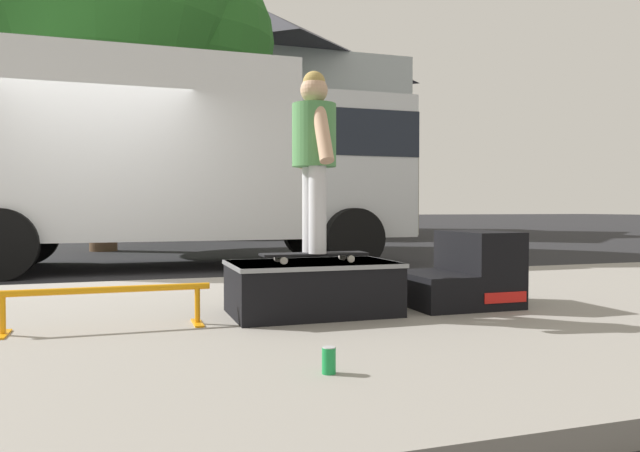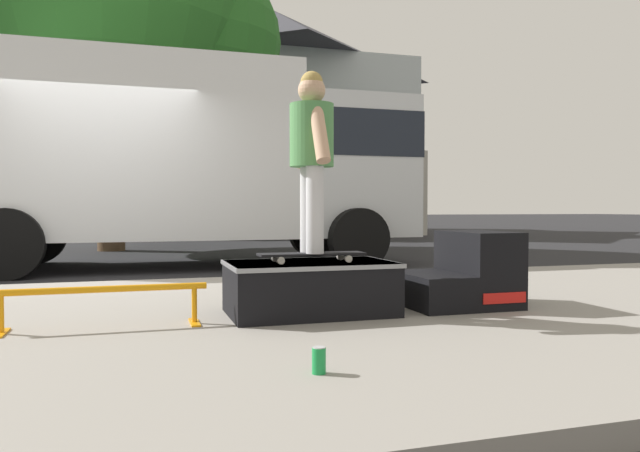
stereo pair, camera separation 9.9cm
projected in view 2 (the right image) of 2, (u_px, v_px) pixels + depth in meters
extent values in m
plane|color=black|center=(96.00, 287.00, 6.80)|extent=(140.00, 140.00, 0.00)
cube|color=gray|center=(67.00, 335.00, 3.93)|extent=(50.00, 5.00, 0.12)
cube|color=black|center=(310.00, 288.00, 4.38)|extent=(1.18, 0.73, 0.38)
cube|color=gray|center=(310.00, 264.00, 4.37)|extent=(1.20, 0.75, 0.03)
cube|color=black|center=(432.00, 290.00, 4.67)|extent=(0.42, 0.72, 0.27)
cube|color=black|center=(478.00, 268.00, 4.78)|extent=(0.42, 0.72, 0.59)
cube|color=red|center=(505.00, 298.00, 4.44)|extent=(0.37, 0.01, 0.08)
cylinder|color=orange|center=(102.00, 289.00, 3.84)|extent=(1.33, 0.04, 0.04)
cylinder|color=orange|center=(1.00, 314.00, 3.67)|extent=(0.04, 0.04, 0.25)
cube|color=orange|center=(1.00, 333.00, 3.67)|extent=(0.06, 0.28, 0.01)
cylinder|color=orange|center=(194.00, 305.00, 4.01)|extent=(0.04, 0.04, 0.25)
cube|color=orange|center=(194.00, 322.00, 4.02)|extent=(0.06, 0.28, 0.01)
cube|color=black|center=(312.00, 254.00, 4.33)|extent=(0.78, 0.21, 0.02)
cylinder|color=silver|center=(340.00, 257.00, 4.49)|extent=(0.05, 0.03, 0.05)
cylinder|color=silver|center=(348.00, 259.00, 4.31)|extent=(0.05, 0.03, 0.05)
cylinder|color=silver|center=(275.00, 258.00, 4.34)|extent=(0.05, 0.03, 0.05)
cylinder|color=silver|center=(281.00, 261.00, 4.17)|extent=(0.05, 0.03, 0.05)
cylinder|color=silver|center=(309.00, 210.00, 4.39)|extent=(0.13, 0.13, 0.62)
cylinder|color=silver|center=(315.00, 210.00, 4.24)|extent=(0.13, 0.13, 0.62)
cylinder|color=#4C8C4C|center=(312.00, 135.00, 4.30)|extent=(0.32, 0.32, 0.45)
cylinder|color=tan|center=(304.00, 140.00, 4.49)|extent=(0.10, 0.28, 0.43)
cylinder|color=tan|center=(320.00, 134.00, 4.11)|extent=(0.10, 0.28, 0.43)
sphere|color=tan|center=(312.00, 90.00, 4.29)|extent=(0.20, 0.20, 0.20)
sphere|color=tan|center=(312.00, 83.00, 4.29)|extent=(0.16, 0.16, 0.16)
cylinder|color=#198C3F|center=(319.00, 361.00, 2.79)|extent=(0.07, 0.07, 0.12)
cylinder|color=silver|center=(319.00, 347.00, 2.79)|extent=(0.06, 0.06, 0.00)
cube|color=white|center=(125.00, 151.00, 8.94)|extent=(5.00, 2.35, 2.60)
cube|color=silver|center=(342.00, 169.00, 9.95)|extent=(1.90, 2.16, 2.20)
cube|color=black|center=(342.00, 140.00, 9.94)|extent=(1.92, 2.19, 0.70)
cylinder|color=black|center=(314.00, 232.00, 11.06)|extent=(0.90, 0.28, 0.90)
cylinder|color=black|center=(359.00, 238.00, 8.82)|extent=(0.90, 0.28, 0.90)
cylinder|color=black|center=(37.00, 236.00, 9.69)|extent=(0.90, 0.28, 0.90)
cylinder|color=black|center=(7.00, 244.00, 7.44)|extent=(0.90, 0.28, 0.90)
cylinder|color=brown|center=(111.00, 173.00, 12.55)|extent=(0.56, 0.56, 3.29)
sphere|color=#286623|center=(190.00, 42.00, 12.95)|extent=(3.93, 3.93, 3.93)
cube|color=silver|center=(267.00, 152.00, 22.38)|extent=(9.00, 7.50, 6.00)
cube|color=#B2ADA3|center=(294.00, 192.00, 18.61)|extent=(9.00, 0.50, 2.80)
pyramid|color=#38383F|center=(267.00, 39.00, 22.26)|extent=(9.54, 7.95, 2.40)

